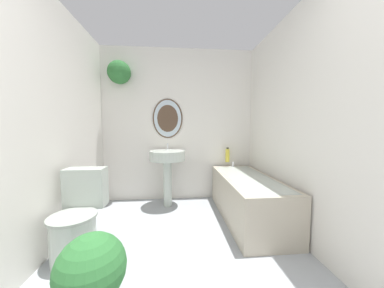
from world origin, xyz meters
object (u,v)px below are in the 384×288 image
Objects in this scene: pedestal_sink at (167,161)px; shampoo_bottle at (227,155)px; toilet at (78,220)px; potted_plant at (92,274)px; bathtub at (247,197)px.

pedestal_sink reaches higher than shampoo_bottle.
toilet is at bearing -125.74° from pedestal_sink.
toilet is 2.14m from shampoo_bottle.
shampoo_bottle is 2.33m from potted_plant.
pedestal_sink reaches higher than potted_plant.
shampoo_bottle is at bearing 97.08° from bathtub.
potted_plant is at bearing -125.43° from shampoo_bottle.
potted_plant is at bearing -102.68° from pedestal_sink.
shampoo_bottle reaches higher than bathtub.
toilet is at bearing -144.12° from shampoo_bottle.
potted_plant is (0.38, -0.63, -0.04)m from toilet.
bathtub is at bearing -82.92° from shampoo_bottle.
potted_plant is at bearing -58.99° from toilet.
bathtub is at bearing 40.40° from potted_plant.
potted_plant is (-1.41, -1.20, 0.01)m from bathtub.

